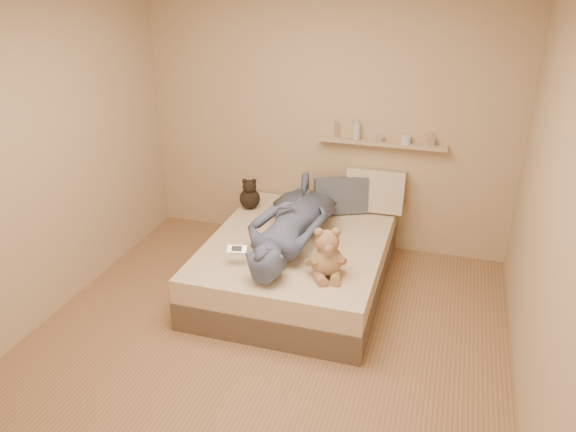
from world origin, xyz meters
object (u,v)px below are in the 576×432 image
(pillow_grey, at_px, (341,196))
(bed, at_px, (297,263))
(game_console, at_px, (237,249))
(pillow_cream, at_px, (375,191))
(teddy_bear, at_px, (327,256))
(dark_plush, at_px, (250,195))
(person, at_px, (293,220))
(wall_shelf, at_px, (382,143))

(pillow_grey, bearing_deg, bed, -108.34)
(game_console, height_order, pillow_cream, pillow_cream)
(bed, xyz_separation_m, teddy_bear, (0.38, -0.51, 0.40))
(bed, height_order, teddy_bear, teddy_bear)
(game_console, xyz_separation_m, dark_plush, (-0.29, 1.07, -0.00))
(teddy_bear, bearing_deg, person, 130.01)
(teddy_bear, bearing_deg, game_console, -176.97)
(game_console, height_order, person, person)
(person, bearing_deg, pillow_grey, -108.46)
(game_console, distance_m, pillow_cream, 1.63)
(teddy_bear, relative_size, wall_shelf, 0.34)
(game_console, height_order, wall_shelf, wall_shelf)
(teddy_bear, distance_m, pillow_cream, 1.35)
(person, bearing_deg, game_console, 60.93)
(dark_plush, relative_size, wall_shelf, 0.26)
(bed, distance_m, dark_plush, 0.89)
(dark_plush, distance_m, pillow_cream, 1.21)
(dark_plush, relative_size, pillow_cream, 0.56)
(teddy_bear, bearing_deg, bed, 126.27)
(pillow_cream, distance_m, person, 1.03)
(pillow_grey, xyz_separation_m, person, (-0.26, -0.72, 0.03))
(teddy_bear, relative_size, dark_plush, 1.33)
(teddy_bear, xyz_separation_m, wall_shelf, (0.17, 1.42, 0.48))
(bed, bearing_deg, pillow_cream, 57.39)
(dark_plush, xyz_separation_m, person, (0.60, -0.55, 0.07))
(teddy_bear, bearing_deg, wall_shelf, 83.05)
(teddy_bear, xyz_separation_m, pillow_cream, (0.15, 1.34, 0.03))
(dark_plush, bearing_deg, teddy_bear, -45.70)
(pillow_cream, relative_size, person, 0.33)
(pillow_cream, height_order, pillow_grey, pillow_cream)
(bed, xyz_separation_m, person, (-0.03, -0.03, 0.43))
(game_console, relative_size, dark_plush, 0.53)
(teddy_bear, bearing_deg, pillow_grey, 97.01)
(wall_shelf, bearing_deg, dark_plush, -161.79)
(bed, distance_m, teddy_bear, 0.75)
(pillow_cream, xyz_separation_m, wall_shelf, (0.02, 0.08, 0.45))
(dark_plush, bearing_deg, pillow_cream, 14.91)
(bed, relative_size, wall_shelf, 1.58)
(wall_shelf, bearing_deg, pillow_cream, -103.57)
(teddy_bear, relative_size, pillow_grey, 0.82)
(dark_plush, relative_size, pillow_grey, 0.62)
(wall_shelf, bearing_deg, person, -121.77)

